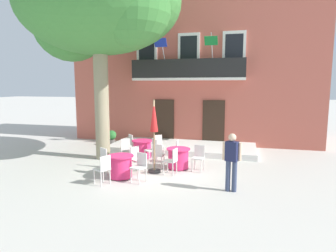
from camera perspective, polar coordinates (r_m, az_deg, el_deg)
The scene contains 22 objects.
ground_plane at distance 10.43m, azimuth -1.18°, elevation -8.89°, with size 120.00×120.00×0.00m, color beige.
building_facade at distance 16.83m, azimuth 5.36°, elevation 10.38°, with size 13.00×5.09×7.50m.
entrance_step_platform at distance 13.80m, azimuth 2.86°, elevation -4.18°, with size 6.72×2.79×0.25m, color silver.
plane_tree at distance 12.62m, azimuth -13.75°, elevation 21.52°, with size 6.66×5.85×8.13m.
cafe_table_near_tree at distance 9.74m, azimuth -9.29°, elevation -7.82°, with size 0.86×0.86×0.76m.
cafe_chair_near_tree_0 at distance 9.19m, azimuth -12.58°, elevation -7.97°, with size 0.53×0.53×0.91m.
cafe_chair_near_tree_1 at distance 9.28m, azimuth -5.54°, elevation -7.66°, with size 0.51×0.51×0.91m.
cafe_chair_near_tree_2 at distance 10.21m, azimuth -6.19°, elevation -6.23°, with size 0.54×0.54×0.91m.
cafe_chair_near_tree_3 at distance 10.27m, azimuth -12.02°, elevation -6.27°, with size 0.55×0.55×0.91m.
cafe_table_middle at distance 12.22m, azimuth -5.09°, elevation -4.51°, with size 0.86×0.86×0.76m.
cafe_chair_middle_0 at distance 12.83m, azimuth -6.91°, elevation -3.32°, with size 0.57×0.57×0.91m.
cafe_chair_middle_1 at distance 11.93m, azimuth -8.45°, elevation -4.20°, with size 0.56×0.56×0.91m.
cafe_chair_middle_2 at distance 11.58m, azimuth -3.07°, elevation -4.49°, with size 0.57×0.57×0.91m.
cafe_chair_middle_3 at distance 12.49m, azimuth -1.88°, elevation -3.57°, with size 0.56×0.56×0.91m.
cafe_table_front at distance 10.65m, azimuth 2.03°, elevation -6.35°, with size 0.86×0.86×0.76m.
cafe_chair_front_0 at distance 10.46m, azimuth 6.05°, elevation -5.88°, with size 0.45×0.45×0.91m.
cafe_chair_front_1 at distance 11.35m, azimuth 2.35°, elevation -4.74°, with size 0.41×0.41×0.91m.
cafe_chair_front_2 at distance 10.72m, azimuth -2.00°, elevation -5.50°, with size 0.41×0.41×0.91m.
cafe_chair_front_3 at distance 9.92m, azimuth 0.82°, elevation -6.60°, with size 0.46×0.46×0.91m.
cafe_umbrella at distance 9.99m, azimuth -2.75°, elevation 0.14°, with size 0.44×0.44×2.55m.
ground_planter_left at distance 15.05m, azimuth -11.00°, elevation -2.13°, with size 0.47×0.47×0.77m.
pedestrian_near_entrance at distance 8.48m, azimuth 12.40°, elevation -6.33°, with size 0.53×0.33×1.69m.
Camera 1 is at (2.74, -9.60, 3.02)m, focal length 31.02 mm.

